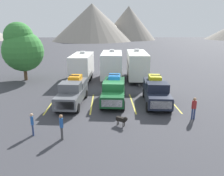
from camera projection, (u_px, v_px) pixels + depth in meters
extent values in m
plane|color=#38383D|center=(113.00, 106.00, 20.03)|extent=(240.00, 240.00, 0.00)
cube|color=#595B60|center=(72.00, 95.00, 20.36)|extent=(2.41, 5.98, 0.94)
cube|color=#595B60|center=(66.00, 97.00, 18.21)|extent=(1.97, 1.79, 0.08)
cube|color=#595B60|center=(70.00, 87.00, 19.62)|extent=(1.92, 1.67, 0.84)
cube|color=slate|center=(69.00, 89.00, 19.03)|extent=(1.70, 0.38, 0.62)
cube|color=#595B60|center=(76.00, 83.00, 21.68)|extent=(2.10, 2.84, 0.53)
cube|color=silver|center=(64.00, 106.00, 17.58)|extent=(1.62, 0.20, 0.66)
cylinder|color=black|center=(77.00, 108.00, 18.54)|extent=(0.35, 0.82, 0.80)
cylinder|color=black|center=(57.00, 108.00, 18.64)|extent=(0.35, 0.82, 0.80)
cylinder|color=black|center=(86.00, 94.00, 22.35)|extent=(0.35, 0.82, 0.80)
cylinder|color=black|center=(68.00, 94.00, 22.45)|extent=(0.35, 0.82, 0.80)
cube|color=orange|center=(75.00, 78.00, 21.55)|extent=(1.20, 1.80, 0.45)
cylinder|color=black|center=(79.00, 80.00, 20.96)|extent=(0.22, 0.45, 0.44)
cylinder|color=black|center=(70.00, 80.00, 21.01)|extent=(0.22, 0.45, 0.44)
cylinder|color=black|center=(81.00, 77.00, 22.09)|extent=(0.22, 0.45, 0.44)
cylinder|color=black|center=(72.00, 77.00, 22.14)|extent=(0.22, 0.45, 0.44)
cube|color=black|center=(74.00, 75.00, 20.98)|extent=(0.96, 0.16, 0.08)
cube|color=#144723|center=(114.00, 94.00, 20.88)|extent=(2.50, 5.88, 0.87)
cube|color=#144723|center=(112.00, 95.00, 18.77)|extent=(2.06, 1.77, 0.08)
cube|color=#144723|center=(113.00, 86.00, 20.16)|extent=(2.01, 1.65, 0.79)
cube|color=slate|center=(113.00, 88.00, 19.58)|extent=(1.78, 0.38, 0.59)
cube|color=#144723|center=(114.00, 82.00, 22.18)|extent=(2.19, 2.80, 0.54)
cube|color=silver|center=(112.00, 103.00, 18.14)|extent=(1.71, 0.21, 0.61)
cylinder|color=black|center=(123.00, 105.00, 19.07)|extent=(0.35, 0.86, 0.84)
cylinder|color=black|center=(102.00, 105.00, 19.18)|extent=(0.35, 0.86, 0.84)
cylinder|color=black|center=(124.00, 92.00, 22.82)|extent=(0.35, 0.86, 0.84)
cylinder|color=black|center=(106.00, 92.00, 22.92)|extent=(0.35, 0.86, 0.84)
cube|color=blue|center=(114.00, 77.00, 22.04)|extent=(1.25, 1.78, 0.45)
cylinder|color=black|center=(119.00, 79.00, 21.46)|extent=(0.22, 0.45, 0.44)
cylinder|color=black|center=(109.00, 79.00, 21.51)|extent=(0.22, 0.45, 0.44)
cylinder|color=black|center=(119.00, 76.00, 22.58)|extent=(0.22, 0.45, 0.44)
cylinder|color=black|center=(110.00, 76.00, 22.63)|extent=(0.22, 0.45, 0.44)
cube|color=black|center=(114.00, 75.00, 21.49)|extent=(1.01, 0.17, 0.08)
cube|color=black|center=(156.00, 95.00, 20.44)|extent=(2.49, 5.92, 0.92)
cube|color=black|center=(160.00, 97.00, 18.31)|extent=(2.05, 1.78, 0.08)
cube|color=black|center=(158.00, 87.00, 19.71)|extent=(2.00, 1.66, 0.80)
cube|color=slate|center=(159.00, 89.00, 19.12)|extent=(1.77, 0.38, 0.59)
cube|color=black|center=(155.00, 83.00, 21.74)|extent=(2.18, 2.82, 0.54)
cube|color=silver|center=(161.00, 105.00, 17.68)|extent=(1.70, 0.21, 0.64)
cylinder|color=black|center=(170.00, 107.00, 18.63)|extent=(0.35, 0.86, 0.84)
cylinder|color=black|center=(148.00, 107.00, 18.73)|extent=(0.35, 0.86, 0.84)
cylinder|color=black|center=(163.00, 94.00, 22.40)|extent=(0.35, 0.86, 0.84)
cylinder|color=black|center=(144.00, 93.00, 22.50)|extent=(0.35, 0.86, 0.84)
cube|color=yellow|center=(155.00, 78.00, 21.61)|extent=(1.24, 1.79, 0.45)
cylinder|color=black|center=(160.00, 79.00, 21.02)|extent=(0.22, 0.45, 0.44)
cylinder|color=black|center=(151.00, 79.00, 21.07)|extent=(0.22, 0.45, 0.44)
cylinder|color=black|center=(159.00, 77.00, 22.14)|extent=(0.22, 0.45, 0.44)
cylinder|color=black|center=(150.00, 77.00, 22.19)|extent=(0.22, 0.45, 0.44)
cube|color=black|center=(156.00, 75.00, 21.05)|extent=(1.00, 0.17, 0.08)
cube|color=gold|center=(51.00, 104.00, 20.68)|extent=(0.12, 5.50, 0.01)
cube|color=gold|center=(92.00, 103.00, 20.79)|extent=(0.12, 5.50, 0.01)
cube|color=gold|center=(132.00, 103.00, 20.89)|extent=(0.12, 5.50, 0.01)
cube|color=gold|center=(173.00, 103.00, 20.99)|extent=(0.12, 5.50, 0.01)
cube|color=white|center=(82.00, 65.00, 29.42)|extent=(2.81, 6.88, 2.82)
cube|color=#595960|center=(73.00, 64.00, 29.42)|extent=(0.38, 6.47, 0.24)
cube|color=silver|center=(83.00, 52.00, 29.98)|extent=(0.64, 0.73, 0.30)
cube|color=#333333|center=(77.00, 85.00, 26.04)|extent=(0.19, 1.20, 0.12)
cylinder|color=black|center=(90.00, 78.00, 29.04)|extent=(0.26, 0.77, 0.76)
cylinder|color=black|center=(73.00, 78.00, 29.10)|extent=(0.26, 0.77, 0.76)
cylinder|color=black|center=(92.00, 76.00, 30.59)|extent=(0.26, 0.77, 0.76)
cylinder|color=black|center=(75.00, 75.00, 30.65)|extent=(0.26, 0.77, 0.76)
cube|color=white|center=(112.00, 64.00, 29.45)|extent=(2.95, 6.63, 3.06)
cube|color=brown|center=(102.00, 63.00, 29.45)|extent=(0.37, 6.23, 0.24)
cube|color=silver|center=(112.00, 51.00, 29.94)|extent=(0.64, 0.73, 0.30)
cube|color=#333333|center=(111.00, 84.00, 26.22)|extent=(0.19, 1.20, 0.12)
cylinder|color=black|center=(121.00, 78.00, 29.12)|extent=(0.26, 0.77, 0.76)
cylinder|color=black|center=(102.00, 78.00, 29.19)|extent=(0.26, 0.77, 0.76)
cylinder|color=black|center=(121.00, 75.00, 30.63)|extent=(0.26, 0.77, 0.76)
cylinder|color=black|center=(103.00, 75.00, 30.69)|extent=(0.26, 0.77, 0.76)
cube|color=silver|center=(137.00, 64.00, 29.44)|extent=(2.84, 7.66, 3.10)
cube|color=#595960|center=(128.00, 63.00, 29.43)|extent=(0.42, 7.22, 0.24)
cube|color=silver|center=(137.00, 50.00, 30.07)|extent=(0.64, 0.73, 0.30)
cube|color=#333333|center=(139.00, 86.00, 25.72)|extent=(0.19, 1.20, 0.12)
cylinder|color=black|center=(146.00, 78.00, 29.00)|extent=(0.26, 0.77, 0.76)
cylinder|color=black|center=(129.00, 78.00, 29.06)|extent=(0.26, 0.77, 0.76)
cylinder|color=black|center=(144.00, 75.00, 30.74)|extent=(0.26, 0.77, 0.76)
cylinder|color=black|center=(128.00, 75.00, 30.80)|extent=(0.26, 0.77, 0.76)
cylinder|color=#3F3F42|center=(62.00, 134.00, 14.07)|extent=(0.12, 0.12, 0.85)
cylinder|color=#3F3F42|center=(62.00, 133.00, 14.23)|extent=(0.12, 0.12, 0.85)
cube|color=#2659A5|center=(61.00, 123.00, 13.95)|extent=(0.27, 0.30, 0.60)
sphere|color=#9E704C|center=(61.00, 116.00, 13.84)|extent=(0.23, 0.23, 0.23)
cylinder|color=#2659A5|center=(62.00, 124.00, 13.84)|extent=(0.10, 0.10, 0.54)
cylinder|color=#2659A5|center=(61.00, 122.00, 14.08)|extent=(0.10, 0.10, 0.54)
cylinder|color=navy|center=(194.00, 114.00, 17.21)|extent=(0.13, 0.13, 0.88)
cylinder|color=navy|center=(192.00, 114.00, 17.19)|extent=(0.13, 0.13, 0.88)
cube|color=maroon|center=(194.00, 105.00, 16.99)|extent=(0.27, 0.22, 0.63)
sphere|color=#9E704C|center=(195.00, 99.00, 16.88)|extent=(0.24, 0.24, 0.24)
cylinder|color=maroon|center=(196.00, 105.00, 17.02)|extent=(0.10, 0.10, 0.56)
cylinder|color=maroon|center=(192.00, 105.00, 16.99)|extent=(0.10, 0.10, 0.56)
cylinder|color=navy|center=(33.00, 129.00, 14.75)|extent=(0.11, 0.11, 0.78)
cylinder|color=navy|center=(33.00, 130.00, 14.61)|extent=(0.11, 0.11, 0.78)
cube|color=#2659A5|center=(32.00, 120.00, 14.50)|extent=(0.25, 0.28, 0.55)
sphere|color=tan|center=(31.00, 115.00, 14.39)|extent=(0.21, 0.21, 0.21)
cylinder|color=#2659A5|center=(32.00, 120.00, 14.62)|extent=(0.09, 0.09, 0.50)
cylinder|color=#2659A5|center=(32.00, 122.00, 14.39)|extent=(0.09, 0.09, 0.50)
cube|color=black|center=(121.00, 119.00, 16.10)|extent=(0.73, 0.65, 0.29)
sphere|color=black|center=(125.00, 119.00, 15.84)|extent=(0.31, 0.31, 0.31)
cylinder|color=black|center=(116.00, 117.00, 16.31)|extent=(0.15, 0.13, 0.20)
cylinder|color=black|center=(124.00, 124.00, 16.10)|extent=(0.06, 0.06, 0.35)
cylinder|color=black|center=(123.00, 125.00, 15.97)|extent=(0.06, 0.06, 0.35)
cylinder|color=black|center=(119.00, 122.00, 16.39)|extent=(0.06, 0.06, 0.35)
cylinder|color=black|center=(117.00, 123.00, 16.26)|extent=(0.06, 0.06, 0.35)
cylinder|color=brown|center=(25.00, 71.00, 29.37)|extent=(0.43, 0.43, 2.52)
sphere|color=#387F38|center=(23.00, 51.00, 28.69)|extent=(5.17, 5.17, 5.17)
sphere|color=#387F38|center=(19.00, 37.00, 28.10)|extent=(3.62, 3.62, 3.62)
cone|color=gray|center=(92.00, 22.00, 103.95)|extent=(37.65, 37.65, 16.68)
cone|color=gray|center=(128.00, 23.00, 111.60)|extent=(27.10, 27.10, 16.18)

